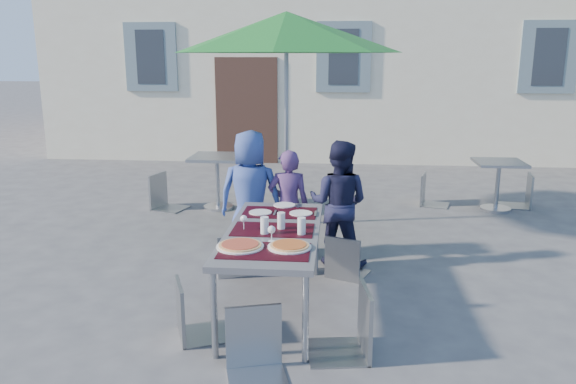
# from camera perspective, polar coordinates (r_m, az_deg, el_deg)

# --- Properties ---
(ground) EXTENTS (90.00, 90.00, 0.00)m
(ground) POSITION_cam_1_polar(r_m,az_deg,el_deg) (4.78, 5.39, -14.15)
(ground) COLOR #464648
(ground) RESTS_ON ground
(dining_table) EXTENTS (0.80, 1.85, 0.76)m
(dining_table) POSITION_cam_1_polar(r_m,az_deg,el_deg) (4.91, -1.53, -4.47)
(dining_table) COLOR #414045
(dining_table) RESTS_ON ground
(pizza_near_left) EXTENTS (0.38, 0.38, 0.03)m
(pizza_near_left) POSITION_cam_1_polar(r_m,az_deg,el_deg) (4.46, -4.90, -5.43)
(pizza_near_left) COLOR white
(pizza_near_left) RESTS_ON dining_table
(pizza_near_right) EXTENTS (0.35, 0.35, 0.03)m
(pizza_near_right) POSITION_cam_1_polar(r_m,az_deg,el_deg) (4.43, 0.15, -5.49)
(pizza_near_right) COLOR white
(pizza_near_right) RESTS_ON dining_table
(glassware) EXTENTS (0.58, 0.40, 0.15)m
(glassware) POSITION_cam_1_polar(r_m,az_deg,el_deg) (4.78, -1.09, -3.30)
(glassware) COLOR silver
(glassware) RESTS_ON dining_table
(place_settings) EXTENTS (0.65, 0.51, 0.01)m
(place_settings) POSITION_cam_1_polar(r_m,az_deg,el_deg) (5.47, -0.58, -1.84)
(place_settings) COLOR white
(place_settings) RESTS_ON dining_table
(child_0) EXTENTS (0.72, 0.49, 1.44)m
(child_0) POSITION_cam_1_polar(r_m,az_deg,el_deg) (6.23, -3.85, -0.32)
(child_0) COLOR #364D95
(child_0) RESTS_ON ground
(child_1) EXTENTS (0.46, 0.31, 1.24)m
(child_1) POSITION_cam_1_polar(r_m,az_deg,el_deg) (6.16, 0.05, -1.40)
(child_1) COLOR #513266
(child_1) RESTS_ON ground
(child_2) EXTENTS (0.74, 0.54, 1.36)m
(child_2) POSITION_cam_1_polar(r_m,az_deg,el_deg) (6.05, 5.16, -1.16)
(child_2) COLOR #181936
(child_2) RESTS_ON ground
(chair_0) EXTENTS (0.47, 0.47, 0.84)m
(chair_0) POSITION_cam_1_polar(r_m,az_deg,el_deg) (5.79, -5.47, -3.83)
(chair_0) COLOR #91969D
(chair_0) RESTS_ON ground
(chair_1) EXTENTS (0.53, 0.54, 0.92)m
(chair_1) POSITION_cam_1_polar(r_m,az_deg,el_deg) (5.87, 0.08, -3.07)
(chair_1) COLOR gray
(chair_1) RESTS_ON ground
(chair_2) EXTENTS (0.49, 0.50, 0.85)m
(chair_2) POSITION_cam_1_polar(r_m,az_deg,el_deg) (5.72, 5.94, -4.02)
(chair_2) COLOR gray
(chair_2) RESTS_ON ground
(chair_3) EXTENTS (0.52, 0.52, 0.90)m
(chair_3) POSITION_cam_1_polar(r_m,az_deg,el_deg) (4.56, -9.82, -8.43)
(chair_3) COLOR gray
(chair_3) RESTS_ON ground
(chair_4) EXTENTS (0.51, 0.51, 1.01)m
(chair_4) POSITION_cam_1_polar(r_m,az_deg,el_deg) (4.25, 6.58, -8.96)
(chair_4) COLOR gray
(chair_4) RESTS_ON ground
(chair_5) EXTENTS (0.51, 0.51, 0.92)m
(chair_5) POSITION_cam_1_polar(r_m,az_deg,el_deg) (3.98, -3.39, -11.36)
(chair_5) COLOR gray
(chair_5) RESTS_ON ground
(patio_umbrella) EXTENTS (2.91, 2.91, 2.77)m
(patio_umbrella) POSITION_cam_1_polar(r_m,az_deg,el_deg) (7.32, -0.17, 15.79)
(patio_umbrella) COLOR #B8BBC1
(patio_umbrella) RESTS_ON ground
(cafe_table_0) EXTENTS (0.75, 0.75, 0.80)m
(cafe_table_0) POSITION_cam_1_polar(r_m,az_deg,el_deg) (8.35, -7.19, 2.10)
(cafe_table_0) COLOR #B8BBC1
(cafe_table_0) RESTS_ON ground
(bg_chair_l_0) EXTENTS (0.55, 0.54, 0.99)m
(bg_chair_l_0) POSITION_cam_1_polar(r_m,az_deg,el_deg) (8.49, -12.59, 2.17)
(bg_chair_l_0) COLOR gray
(bg_chair_l_0) RESTS_ON ground
(bg_chair_r_0) EXTENTS (0.49, 0.49, 1.01)m
(bg_chair_r_0) POSITION_cam_1_polar(r_m,az_deg,el_deg) (8.06, -1.46, 1.98)
(bg_chair_r_0) COLOR gray
(bg_chair_r_0) RESTS_ON ground
(cafe_table_1) EXTENTS (0.68, 0.68, 0.73)m
(cafe_table_1) POSITION_cam_1_polar(r_m,az_deg,el_deg) (8.76, 20.57, 1.41)
(cafe_table_1) COLOR #B8BBC1
(cafe_table_1) RESTS_ON ground
(bg_chair_l_1) EXTENTS (0.50, 0.49, 0.91)m
(bg_chair_l_1) POSITION_cam_1_polar(r_m,az_deg,el_deg) (8.76, 14.28, 2.09)
(bg_chair_l_1) COLOR gray
(bg_chair_l_1) RESTS_ON ground
(bg_chair_r_1) EXTENTS (0.48, 0.48, 0.95)m
(bg_chair_r_1) POSITION_cam_1_polar(r_m,az_deg,el_deg) (9.09, 22.88, 2.01)
(bg_chair_r_1) COLOR gray
(bg_chair_r_1) RESTS_ON ground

